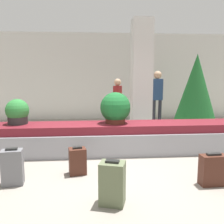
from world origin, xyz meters
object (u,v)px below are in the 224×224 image
Objects in this scene: pillar at (141,78)px; suitcase_0 at (112,183)px; suitcase_2 at (213,170)px; suitcase_3 at (78,161)px; potted_plant_0 at (17,112)px; traveler_0 at (157,93)px; suitcase_1 at (13,167)px; traveler_1 at (118,99)px; decorated_tree at (196,90)px; potted_plant_1 at (115,109)px.

pillar is 4.31m from suitcase_0.
suitcase_3 is (-2.10, 0.61, -0.01)m from suitcase_2.
potted_plant_0 is at bearing 148.31° from suitcase_2.
suitcase_2 is 0.28× the size of traveler_0.
suitcase_0 reaches higher than suitcase_1.
traveler_1 reaches higher than potted_plant_0.
suitcase_2 is (3.07, -0.27, -0.04)m from suitcase_1.
decorated_tree reaches higher than suitcase_1.
suitcase_3 is (-1.66, -2.90, -1.37)m from pillar.
decorated_tree reaches higher than traveler_1.
suitcase_3 is at bearing 132.09° from suitcase_0.
suitcase_1 is 3.08m from suitcase_2.
potted_plant_0 is 0.35× the size of traveler_1.
traveler_0 is (1.62, 2.62, 0.13)m from potted_plant_1.
suitcase_3 is (-0.51, 1.05, -0.06)m from suitcase_0.
traveler_1 is 0.68× the size of decorated_tree.
pillar is 6.67× the size of suitcase_3.
decorated_tree is (3.33, 3.04, 1.00)m from suitcase_3.
suitcase_0 is at bearing -124.65° from decorated_tree.
traveler_0 is at bearing 47.49° from suitcase_3.
decorated_tree is at bearing 35.39° from potted_plant_1.
traveler_0 is at bearing -53.00° from traveler_1.
potted_plant_1 is (2.10, -0.09, 0.07)m from potted_plant_0.
pillar reaches higher than potted_plant_1.
suitcase_0 is 0.39× the size of traveler_1.
traveler_0 is (0.29, 4.43, 0.85)m from suitcase_2.
potted_plant_1 is at bearing -118.01° from pillar.
suitcase_3 is 0.89× the size of potted_plant_0.
potted_plant_1 is 0.43× the size of traveler_1.
suitcase_2 is at bearing -29.07° from potted_plant_0.
pillar reaches higher than suitcase_3.
suitcase_3 is at bearing -170.71° from traveler_1.
potted_plant_0 reaches higher than suitcase_2.
potted_plant_1 is at bearing -144.61° from decorated_tree.
decorated_tree is at bearing 68.63° from suitcase_2.
suitcase_2 is at bearing -26.72° from suitcase_3.
suitcase_0 is 1.17m from suitcase_3.
suitcase_0 is at bearing -31.86° from suitcase_1.
traveler_0 is at bearing 44.84° from suitcase_1.
pillar is 4.38m from suitcase_1.
traveler_1 is (-0.60, 0.67, -0.68)m from pillar.
decorated_tree is (0.95, -0.79, 0.14)m from traveler_0.
potted_plant_1 is at bearing 99.80° from suitcase_0.
traveler_0 is 1.36m from traveler_1.
potted_plant_0 is at bearing -159.62° from decorated_tree.
potted_plant_1 is (-1.33, 1.82, 0.72)m from suitcase_2.
potted_plant_1 is 3.16m from decorated_tree.
traveler_1 is at bearing 82.86° from potted_plant_1.
pillar is 5.95× the size of potted_plant_0.
suitcase_1 is at bearing 178.32° from traveler_1.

